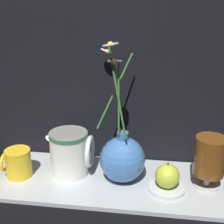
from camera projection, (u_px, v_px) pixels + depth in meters
name	position (u px, v px, depth m)	size (l,w,h in m)	color
ground_plane	(108.00, 183.00, 0.91)	(6.00, 6.00, 0.00)	black
shelf	(108.00, 181.00, 0.90)	(0.73, 0.26, 0.01)	#B2B7BC
vase_with_flowers	(122.00, 158.00, 0.88)	(0.15, 0.19, 0.40)	#3F72B7
yellow_mug	(18.00, 163.00, 0.91)	(0.08, 0.07, 0.08)	yellow
ceramic_pitcher	(70.00, 151.00, 0.91)	(0.14, 0.11, 0.14)	white
tea_glass	(210.00, 158.00, 0.83)	(0.08, 0.08, 0.15)	silver
saucer_plate	(166.00, 188.00, 0.85)	(0.10, 0.10, 0.01)	silver
orange_fruit	(167.00, 176.00, 0.84)	(0.07, 0.07, 0.07)	#B7C638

